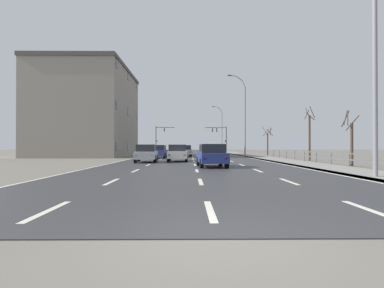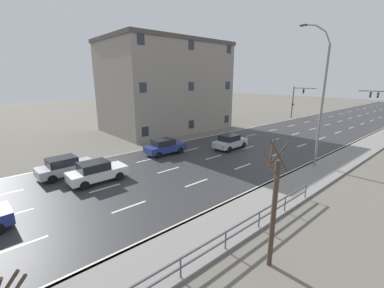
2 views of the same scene
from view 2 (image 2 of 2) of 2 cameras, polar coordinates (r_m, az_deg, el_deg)
The scene contains 11 objects.
ground_plane at distance 35.22m, azimuth 20.54°, elevation 1.46°, with size 160.00×160.00×0.12m.
road_asphalt_strip at distance 45.97m, azimuth 27.78°, elevation 3.68°, with size 14.00×120.00×0.03m.
street_lamp_midground at distance 23.13m, azimuth 27.18°, elevation 8.89°, with size 2.61×0.24×11.69m.
traffic_signal_right at distance 46.70m, azimuth 37.53°, elevation 7.48°, with size 4.83×0.36×5.84m.
traffic_signal_left at distance 52.28m, azimuth 22.69°, elevation 9.63°, with size 4.31×0.36×5.95m.
car_near_left at distance 21.81m, azimuth -26.87°, elevation -4.58°, with size 2.00×4.19×1.57m.
car_near_right at distance 27.41m, azimuth 8.65°, elevation 0.55°, with size 2.01×4.19×1.57m.
car_mid_centre at distance 25.30m, azimuth -6.20°, elevation -0.55°, with size 1.97×4.17×1.57m.
car_far_left at distance 19.72m, azimuth -20.83°, elevation -5.87°, with size 1.87×4.12×1.57m.
brick_building at distance 38.04m, azimuth -5.97°, elevation 12.88°, with size 11.66×17.07×12.57m.
bare_tree_mid at distance 10.45m, azimuth 18.03°, elevation -13.88°, with size 0.99×1.00×5.36m.
Camera 2 is at (16.07, 17.55, 7.37)m, focal length 23.48 mm.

